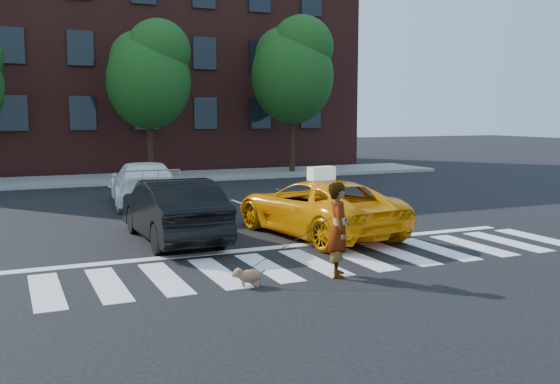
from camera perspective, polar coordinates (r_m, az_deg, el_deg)
name	(u,v)px	position (r m, az deg, el deg)	size (l,w,h in m)	color
ground	(314,263)	(12.47, 3.13, -6.46)	(120.00, 120.00, 0.00)	black
crosswalk	(314,262)	(12.47, 3.13, -6.44)	(13.00, 2.40, 0.01)	silver
stop_line	(281,247)	(13.88, 0.10, -5.04)	(12.00, 0.30, 0.01)	silver
sidewalk_far	(138,178)	(28.96, -12.88, 1.25)	(30.00, 4.00, 0.15)	slate
building	(107,59)	(36.34, -15.50, 11.68)	(26.00, 10.00, 12.00)	#4C201B
tree_mid	(149,71)	(28.50, -11.87, 10.81)	(3.69, 3.69, 7.10)	black
tree_right	(293,66)	(30.80, 1.20, 11.43)	(4.00, 4.00, 7.70)	black
taxi	(317,207)	(15.22, 3.43, -1.39)	(2.27, 4.91, 1.37)	orange
black_sedan	(173,210)	(14.68, -9.77, -1.61)	(1.54, 4.43, 1.46)	black
white_suv	(144,183)	(20.68, -12.32, 0.77)	(1.98, 4.88, 1.42)	white
woman	(339,229)	(11.32, 5.38, -3.43)	(0.63, 0.41, 1.72)	#999999
dog	(248,276)	(10.73, -2.98, -7.64)	(0.58, 0.31, 0.33)	olive
taxi_sign	(321,173)	(14.94, 3.80, 1.71)	(0.65, 0.28, 0.32)	white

